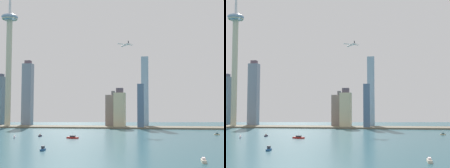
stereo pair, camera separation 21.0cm
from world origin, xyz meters
TOP-DOWN VIEW (x-y plane):
  - waterfront_pier at (0.00, 504.06)m, footprint 970.32×66.12m
  - observation_tower at (-244.78, 495.80)m, footprint 37.25×37.25m
  - skyscraper_1 at (8.65, 511.32)m, footprint 24.98×27.25m
  - skyscraper_2 at (-218.15, 545.63)m, footprint 22.93×21.09m
  - skyscraper_5 at (-298.02, 566.45)m, footprint 21.96×26.62m
  - skyscraper_6 at (-15.48, 588.75)m, footprint 12.88×17.50m
  - skyscraper_7 at (55.83, 492.63)m, footprint 13.88×22.86m
  - skyscraper_8 at (-14.86, 539.78)m, footprint 22.89×22.11m
  - skyscraper_9 at (63.28, 557.74)m, footprint 16.66×22.23m
  - boat_0 at (184.85, 339.36)m, footprint 8.92×2.50m
  - boat_3 at (-117.28, 242.77)m, footprint 5.14×8.34m
  - boat_4 at (-32.98, 250.38)m, footprint 18.04×10.05m
  - boat_5 at (123.19, 61.42)m, footprint 3.89×13.63m
  - boat_6 at (-90.91, 276.89)m, footprint 3.58×8.22m
  - boat_7 at (-31.06, 116.10)m, footprint 5.05×11.18m
  - airplane at (24.94, 466.66)m, footprint 32.27×30.28m

SIDE VIEW (x-z plane):
  - boat_0 at x=184.85m, z-range -2.76..5.37m
  - boat_6 at x=-90.91m, z-range -3.22..6.20m
  - boat_5 at x=123.19m, z-range -0.47..3.47m
  - waterfront_pier at x=0.00m, z-range 0.00..3.08m
  - boat_4 at x=-32.98m, z-range -2.69..5.96m
  - boat_3 at x=-117.28m, z-range -0.60..3.98m
  - boat_7 at x=-31.06m, z-range -0.70..4.25m
  - skyscraper_8 at x=-14.86m, z-range 0.00..73.34m
  - skyscraper_6 at x=-15.48m, z-range -3.11..81.73m
  - skyscraper_1 at x=8.65m, z-range -3.22..84.33m
  - skyscraper_7 at x=55.83m, z-range 0.00..94.81m
  - skyscraper_5 at x=-298.02m, z-range -2.37..126.38m
  - skyscraper_2 at x=-218.15m, z-range -2.51..155.46m
  - skyscraper_9 at x=63.28m, z-range 0.00..162.94m
  - airplane at x=24.94m, z-range 171.91..179.83m
  - observation_tower at x=-244.78m, z-range -5.61..369.27m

